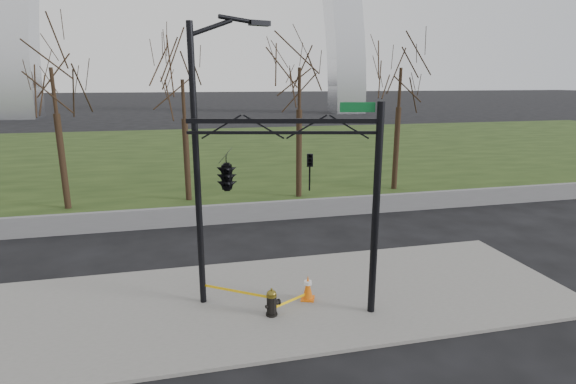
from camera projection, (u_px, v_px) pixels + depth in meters
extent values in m
plane|color=black|center=(282.00, 300.00, 13.57)|extent=(500.00, 500.00, 0.00)
cube|color=slate|center=(282.00, 299.00, 13.56)|extent=(18.00, 6.00, 0.10)
cube|color=black|center=(213.00, 151.00, 41.89)|extent=(120.00, 40.00, 0.06)
cube|color=#59595B|center=(245.00, 212.00, 21.02)|extent=(60.00, 0.30, 0.90)
cylinder|color=black|center=(272.00, 314.00, 12.52)|extent=(0.33, 0.33, 0.06)
cylinder|color=black|center=(272.00, 306.00, 12.46)|extent=(0.25, 0.25, 0.58)
cylinder|color=black|center=(278.00, 302.00, 12.56)|extent=(0.24, 0.22, 0.16)
cylinder|color=black|center=(267.00, 306.00, 12.37)|extent=(0.13, 0.13, 0.10)
cylinder|color=brown|center=(272.00, 295.00, 12.38)|extent=(0.29, 0.29, 0.06)
ellipsoid|color=brown|center=(272.00, 294.00, 12.37)|extent=(0.27, 0.27, 0.20)
cylinder|color=brown|center=(271.00, 290.00, 12.34)|extent=(0.06, 0.06, 0.08)
cube|color=#E0600B|center=(308.00, 298.00, 13.43)|extent=(0.51, 0.51, 0.04)
cone|color=#E0600B|center=(308.00, 287.00, 13.34)|extent=(0.31, 0.31, 0.73)
cylinder|color=white|center=(308.00, 283.00, 13.31)|extent=(0.23, 0.23, 0.11)
cylinder|color=black|center=(197.00, 174.00, 12.35)|extent=(0.18, 0.18, 8.00)
cylinder|color=black|center=(210.00, 28.00, 11.67)|extent=(1.24, 0.47, 0.56)
cylinder|color=black|center=(240.00, 20.00, 12.02)|extent=(1.19, 0.46, 0.22)
cube|color=black|center=(260.00, 23.00, 12.32)|extent=(0.64, 0.38, 0.14)
cylinder|color=black|center=(376.00, 214.00, 12.05)|extent=(0.20, 0.20, 6.00)
cube|color=black|center=(283.00, 121.00, 11.45)|extent=(4.89, 1.27, 0.12)
cube|color=black|center=(283.00, 133.00, 11.52)|extent=(4.88, 1.24, 0.08)
cube|color=#0C5926|center=(358.00, 107.00, 11.36)|extent=(0.88, 0.25, 0.25)
imported|color=black|center=(310.00, 172.00, 11.78)|extent=(0.21, 0.23, 1.00)
imported|color=black|center=(227.00, 172.00, 11.78)|extent=(1.09, 2.54, 1.00)
cube|color=yellow|center=(236.00, 291.00, 12.79)|extent=(1.84, 1.25, 0.08)
cube|color=yellow|center=(290.00, 301.00, 12.94)|extent=(1.24, 0.68, 0.08)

